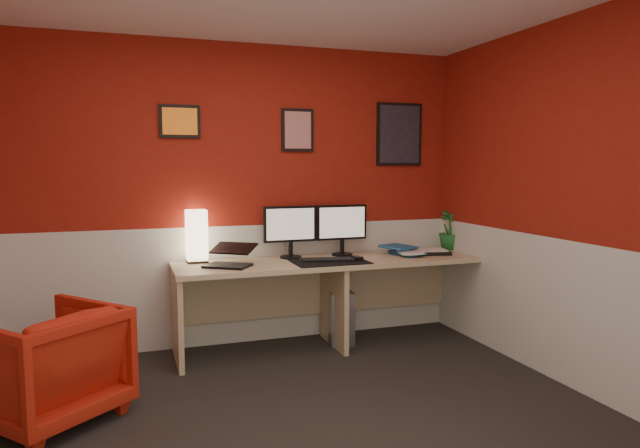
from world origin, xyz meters
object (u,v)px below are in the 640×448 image
(zen_tray, at_px, (428,252))
(potted_plant, at_px, (449,230))
(armchair, at_px, (46,365))
(monitor_right, at_px, (342,222))
(desk, at_px, (334,303))
(laptop, at_px, (227,253))
(monitor_left, at_px, (290,224))
(shoji_lamp, at_px, (197,238))
(pc_tower, at_px, (338,314))

(zen_tray, height_order, potted_plant, potted_plant)
(potted_plant, bearing_deg, zen_tray, -151.14)
(armchair, bearing_deg, monitor_right, 162.49)
(desk, bearing_deg, laptop, -176.12)
(monitor_left, height_order, armchair, monitor_left)
(laptop, height_order, monitor_right, monitor_right)
(shoji_lamp, height_order, monitor_right, monitor_right)
(desk, relative_size, zen_tray, 7.43)
(monitor_left, bearing_deg, desk, -30.28)
(laptop, relative_size, monitor_right, 0.57)
(potted_plant, height_order, armchair, potted_plant)
(laptop, distance_m, monitor_left, 0.65)
(monitor_left, distance_m, zen_tray, 1.24)
(laptop, relative_size, potted_plant, 0.91)
(shoji_lamp, bearing_deg, pc_tower, -4.34)
(monitor_right, xyz_separation_m, potted_plant, (1.06, 0.00, -0.11))
(shoji_lamp, bearing_deg, potted_plant, -1.06)
(shoji_lamp, relative_size, monitor_right, 0.69)
(zen_tray, bearing_deg, pc_tower, 170.70)
(monitor_left, height_order, monitor_right, same)
(pc_tower, bearing_deg, armchair, -148.42)
(shoji_lamp, relative_size, monitor_left, 0.69)
(pc_tower, bearing_deg, monitor_left, -178.06)
(zen_tray, bearing_deg, potted_plant, 28.86)
(desk, height_order, armchair, desk)
(desk, distance_m, laptop, 1.01)
(laptop, relative_size, pc_tower, 0.73)
(pc_tower, xyz_separation_m, armchair, (-2.18, -0.91, 0.11))
(desk, distance_m, zen_tray, 0.96)
(monitor_left, relative_size, potted_plant, 1.61)
(zen_tray, distance_m, potted_plant, 0.40)
(pc_tower, bearing_deg, zen_tray, -0.38)
(monitor_right, height_order, armchair, monitor_right)
(zen_tray, xyz_separation_m, armchair, (-2.97, -0.78, -0.41))
(laptop, bearing_deg, zen_tray, 37.19)
(laptop, height_order, pc_tower, laptop)
(shoji_lamp, xyz_separation_m, armchair, (-1.00, -1.00, -0.59))
(monitor_right, xyz_separation_m, armchair, (-2.23, -0.95, -0.68))
(armchair, bearing_deg, potted_plant, 155.55)
(shoji_lamp, bearing_deg, zen_tray, -6.35)
(laptop, relative_size, monitor_left, 0.57)
(potted_plant, distance_m, pc_tower, 1.31)
(potted_plant, bearing_deg, monitor_right, -179.86)
(shoji_lamp, distance_m, pc_tower, 1.37)
(potted_plant, bearing_deg, monitor_left, 179.88)
(armchair, bearing_deg, zen_tray, 154.05)
(laptop, bearing_deg, monitor_left, 58.30)
(zen_tray, bearing_deg, desk, -179.62)
(desk, bearing_deg, pc_tower, 56.66)
(laptop, bearing_deg, armchair, -114.21)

